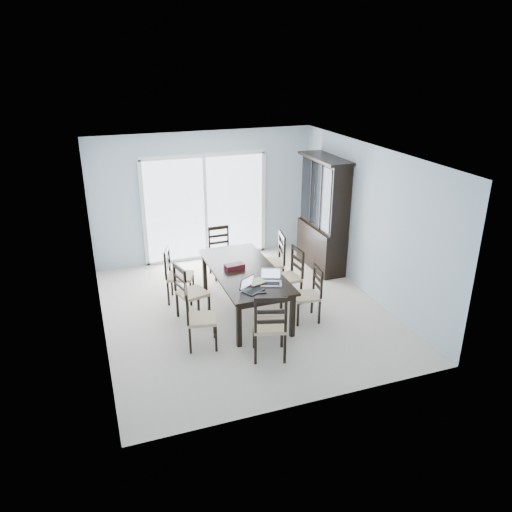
# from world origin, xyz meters

# --- Properties ---
(floor) EXTENTS (5.00, 5.00, 0.00)m
(floor) POSITION_xyz_m (0.00, 0.00, 0.00)
(floor) COLOR beige
(floor) RESTS_ON ground
(ceiling) EXTENTS (5.00, 5.00, 0.00)m
(ceiling) POSITION_xyz_m (0.00, 0.00, 2.60)
(ceiling) COLOR white
(ceiling) RESTS_ON back_wall
(back_wall) EXTENTS (4.50, 0.02, 2.60)m
(back_wall) POSITION_xyz_m (0.00, 2.50, 1.30)
(back_wall) COLOR #ABBECC
(back_wall) RESTS_ON floor
(wall_left) EXTENTS (0.02, 5.00, 2.60)m
(wall_left) POSITION_xyz_m (-2.25, 0.00, 1.30)
(wall_left) COLOR #ABBECC
(wall_left) RESTS_ON floor
(wall_right) EXTENTS (0.02, 5.00, 2.60)m
(wall_right) POSITION_xyz_m (2.25, 0.00, 1.30)
(wall_right) COLOR #ABBECC
(wall_right) RESTS_ON floor
(balcony) EXTENTS (4.50, 2.00, 0.10)m
(balcony) POSITION_xyz_m (0.00, 3.50, -0.05)
(balcony) COLOR gray
(balcony) RESTS_ON ground
(railing) EXTENTS (4.50, 0.06, 1.10)m
(railing) POSITION_xyz_m (0.00, 4.50, 0.55)
(railing) COLOR #99999E
(railing) RESTS_ON balcony
(dining_table) EXTENTS (1.00, 2.20, 0.75)m
(dining_table) POSITION_xyz_m (0.00, 0.00, 0.67)
(dining_table) COLOR black
(dining_table) RESTS_ON floor
(china_hutch) EXTENTS (0.50, 1.38, 2.20)m
(china_hutch) POSITION_xyz_m (2.02, 1.25, 1.07)
(china_hutch) COLOR black
(china_hutch) RESTS_ON floor
(sliding_door) EXTENTS (2.52, 0.05, 2.18)m
(sliding_door) POSITION_xyz_m (0.00, 2.48, 1.09)
(sliding_door) COLOR silver
(sliding_door) RESTS_ON floor
(chair_left_near) EXTENTS (0.49, 0.48, 1.08)m
(chair_left_near) POSITION_xyz_m (-1.01, -0.78, 0.57)
(chair_left_near) COLOR black
(chair_left_near) RESTS_ON floor
(chair_left_mid) EXTENTS (0.52, 0.51, 1.11)m
(chair_left_mid) POSITION_xyz_m (-0.95, 0.01, 0.59)
(chair_left_mid) COLOR black
(chair_left_mid) RESTS_ON floor
(chair_left_far) EXTENTS (0.55, 0.54, 1.11)m
(chair_left_far) POSITION_xyz_m (-1.00, 0.76, 0.59)
(chair_left_far) COLOR black
(chair_left_far) RESTS_ON floor
(chair_right_near) EXTENTS (0.44, 0.43, 1.03)m
(chair_right_near) POSITION_xyz_m (0.90, -0.62, 0.55)
(chair_right_near) COLOR black
(chair_right_near) RESTS_ON floor
(chair_right_mid) EXTENTS (0.46, 0.45, 1.10)m
(chair_right_mid) POSITION_xyz_m (0.86, 0.07, 0.58)
(chair_right_mid) COLOR black
(chair_right_mid) RESTS_ON floor
(chair_right_far) EXTENTS (0.54, 0.53, 1.20)m
(chair_right_far) POSITION_xyz_m (0.79, 0.64, 0.64)
(chair_right_far) COLOR black
(chair_right_far) RESTS_ON floor
(chair_end_near) EXTENTS (0.56, 0.57, 1.19)m
(chair_end_near) POSITION_xyz_m (-0.12, -1.46, 0.63)
(chair_end_near) COLOR black
(chair_end_near) RESTS_ON floor
(chair_end_far) EXTENTS (0.42, 0.43, 1.09)m
(chair_end_far) POSITION_xyz_m (0.03, 1.56, 0.58)
(chair_end_far) COLOR black
(chair_end_far) RESTS_ON floor
(laptop_dark) EXTENTS (0.36, 0.33, 0.20)m
(laptop_dark) POSITION_xyz_m (-0.12, -0.79, 0.80)
(laptop_dark) COLOR black
(laptop_dark) RESTS_ON dining_table
(laptop_silver) EXTENTS (0.38, 0.32, 0.22)m
(laptop_silver) POSITION_xyz_m (0.20, -0.66, 0.80)
(laptop_silver) COLOR #B6B6B9
(laptop_silver) RESTS_ON dining_table
(book_stack) EXTENTS (0.31, 0.28, 0.04)m
(book_stack) POSITION_xyz_m (-0.01, -0.58, 0.77)
(book_stack) COLOR maroon
(book_stack) RESTS_ON dining_table
(cell_phone) EXTENTS (0.12, 0.07, 0.01)m
(cell_phone) POSITION_xyz_m (-0.02, -0.89, 0.76)
(cell_phone) COLOR black
(cell_phone) RESTS_ON dining_table
(game_box) EXTENTS (0.33, 0.19, 0.08)m
(game_box) POSITION_xyz_m (-0.14, 0.08, 0.79)
(game_box) COLOR #4D0F1C
(game_box) RESTS_ON dining_table
(hot_tub) EXTENTS (2.18, 2.01, 1.01)m
(hot_tub) POSITION_xyz_m (-0.65, 3.64, 0.50)
(hot_tub) COLOR maroon
(hot_tub) RESTS_ON balcony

